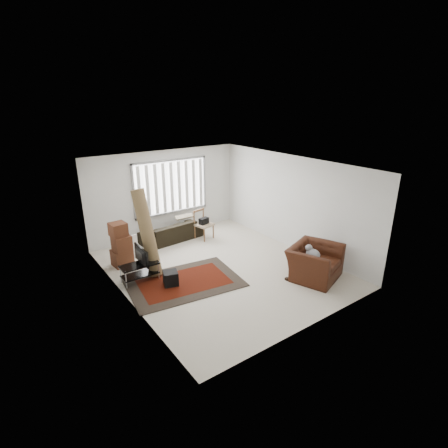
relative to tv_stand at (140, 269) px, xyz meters
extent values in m
plane|color=beige|center=(1.95, -0.58, -0.33)|extent=(6.00, 6.00, 0.00)
cube|color=white|center=(1.95, -0.58, 2.37)|extent=(5.00, 6.00, 0.02)
cube|color=silver|center=(1.95, 2.42, 1.02)|extent=(5.00, 0.02, 2.70)
cube|color=silver|center=(1.95, -3.58, 1.02)|extent=(5.00, 0.02, 2.70)
cube|color=silver|center=(-0.55, -0.58, 1.02)|extent=(0.02, 6.00, 2.70)
cube|color=silver|center=(4.45, -0.58, 1.02)|extent=(0.02, 6.00, 2.70)
cube|color=white|center=(2.15, 2.40, 1.22)|extent=(2.40, 0.01, 1.60)
cube|color=gray|center=(2.15, 2.38, 1.22)|extent=(2.52, 0.06, 1.72)
cube|color=white|center=(2.15, 2.34, 1.22)|extent=(2.40, 0.02, 1.55)
cube|color=black|center=(0.82, -0.68, -0.32)|extent=(2.84, 2.09, 0.02)
cube|color=#461106|center=(0.82, -0.68, -0.31)|extent=(2.22, 1.47, 0.00)
cube|color=black|center=(0.00, 0.00, 0.11)|extent=(0.91, 0.41, 0.04)
cube|color=black|center=(0.00, 0.00, -0.15)|extent=(0.87, 0.38, 0.03)
cylinder|color=#B2B2B7|center=(-0.41, -0.17, -0.10)|extent=(0.03, 0.03, 0.46)
cylinder|color=#B2B2B7|center=(0.41, -0.17, -0.10)|extent=(0.03, 0.03, 0.46)
cylinder|color=#B2B2B7|center=(-0.41, 0.17, -0.10)|extent=(0.03, 0.03, 0.46)
cylinder|color=#B2B2B7|center=(0.41, 0.17, -0.10)|extent=(0.03, 0.03, 0.46)
imported|color=black|center=(0.00, 0.00, 0.34)|extent=(0.10, 0.74, 0.42)
cube|color=black|center=(0.51, -0.60, -0.14)|extent=(0.41, 0.41, 0.33)
cube|color=#592F1C|center=(-0.04, 1.09, -0.11)|extent=(0.52, 0.48, 0.44)
cube|color=#592F1C|center=(-0.02, 1.06, 0.30)|extent=(0.47, 0.43, 0.39)
cube|color=#592F1C|center=(-0.06, 1.11, 0.68)|extent=(0.42, 0.42, 0.35)
cube|color=silver|center=(0.28, 1.42, -0.02)|extent=(0.49, 0.18, 0.62)
cylinder|color=brown|center=(0.36, 0.24, 0.76)|extent=(0.56, 0.83, 2.18)
imported|color=black|center=(1.81, 1.87, 0.04)|extent=(1.99, 0.98, 0.74)
cube|color=#8A745A|center=(2.72, 1.40, 0.13)|extent=(0.59, 0.59, 0.05)
cylinder|color=brown|center=(2.57, 1.15, -0.10)|extent=(0.04, 0.04, 0.46)
cylinder|color=brown|center=(2.97, 1.25, -0.10)|extent=(0.04, 0.04, 0.46)
cylinder|color=brown|center=(2.47, 1.55, -0.10)|extent=(0.04, 0.04, 0.46)
cylinder|color=brown|center=(2.87, 1.65, -0.10)|extent=(0.04, 0.04, 0.46)
cube|color=brown|center=(2.67, 1.61, 0.55)|extent=(0.46, 0.15, 0.06)
cube|color=brown|center=(2.47, 1.56, 0.35)|extent=(0.05, 0.05, 0.46)
cube|color=brown|center=(2.87, 1.66, 0.35)|extent=(0.05, 0.05, 0.46)
cube|color=black|center=(2.72, 1.40, 0.25)|extent=(0.34, 0.24, 0.20)
imported|color=#3B180C|center=(3.57, -2.30, 0.13)|extent=(1.54, 1.44, 0.93)
ellipsoid|color=#59595B|center=(3.57, -2.30, 0.27)|extent=(0.35, 0.40, 0.23)
sphere|color=#59595B|center=(3.51, -2.13, 0.41)|extent=(0.17, 0.17, 0.17)
camera|label=1|loc=(-2.70, -7.26, 3.88)|focal=28.00mm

